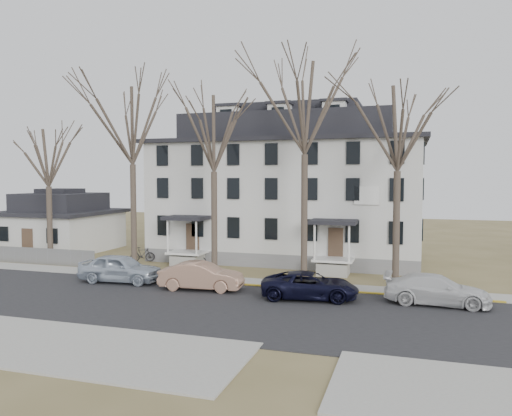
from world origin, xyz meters
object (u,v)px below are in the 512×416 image
(small_house, at_px, (61,225))
(tree_center, at_px, (305,100))
(car_white, at_px, (437,290))
(bicycle_right, at_px, (143,255))
(boarding_house, at_px, (288,190))
(car_navy, at_px, (310,286))
(tree_mid_left, at_px, (214,128))
(car_tan, at_px, (201,277))
(tree_mid_right, at_px, (398,122))
(tree_far_left, at_px, (132,119))
(tree_bungalow, at_px, (48,154))
(bicycle_left, at_px, (196,259))
(car_silver, at_px, (120,269))

(small_house, height_order, tree_center, tree_center)
(car_white, bearing_deg, bicycle_right, 73.37)
(boarding_house, xyz_separation_m, car_navy, (4.31, -12.91, -4.68))
(car_white, bearing_deg, tree_mid_left, 75.13)
(boarding_house, relative_size, bicycle_right, 11.41)
(car_tan, bearing_deg, tree_mid_left, 7.38)
(boarding_house, bearing_deg, tree_center, -69.80)
(tree_center, bearing_deg, boarding_house, 110.20)
(small_house, distance_m, tree_center, 25.41)
(car_white, bearing_deg, tree_center, 63.71)
(tree_mid_right, bearing_deg, small_house, 167.73)
(tree_far_left, relative_size, car_white, 2.69)
(tree_bungalow, height_order, car_tan, tree_bungalow)
(tree_bungalow, xyz_separation_m, car_white, (26.61, -4.03, -7.38))
(bicycle_left, xyz_separation_m, bicycle_right, (-4.31, -0.14, 0.10))
(tree_center, xyz_separation_m, tree_mid_right, (5.50, 0.00, -1.48))
(tree_bungalow, height_order, bicycle_left, tree_bungalow)
(tree_bungalow, bearing_deg, car_navy, -13.18)
(boarding_house, bearing_deg, bicycle_left, -136.93)
(small_house, height_order, car_tan, small_house)
(tree_mid_left, height_order, bicycle_right, tree_mid_left)
(small_house, relative_size, bicycle_right, 4.77)
(small_house, relative_size, tree_bungalow, 0.81)
(tree_mid_left, xyz_separation_m, car_navy, (7.31, -4.76, -8.90))
(car_navy, xyz_separation_m, bicycle_right, (-14.26, 7.51, -0.16))
(car_silver, xyz_separation_m, bicycle_right, (-2.48, 6.90, -0.31))
(tree_center, height_order, bicycle_left, tree_center)
(boarding_house, relative_size, car_tan, 4.40)
(boarding_house, height_order, bicycle_left, boarding_house)
(boarding_house, xyz_separation_m, tree_far_left, (-9.00, -8.15, 4.96))
(small_house, bearing_deg, tree_bungalow, -57.16)
(tree_bungalow, height_order, car_silver, tree_bungalow)
(tree_mid_left, height_order, car_navy, tree_mid_left)
(tree_far_left, bearing_deg, car_tan, -32.76)
(tree_far_left, bearing_deg, boarding_house, 42.18)
(tree_mid_left, xyz_separation_m, car_white, (13.61, -4.03, -8.86))
(boarding_house, xyz_separation_m, small_house, (-20.00, -1.96, -3.13))
(boarding_house, xyz_separation_m, tree_mid_left, (-3.00, -8.15, 4.22))
(small_house, relative_size, tree_mid_left, 0.68)
(car_silver, relative_size, car_white, 0.98)
(boarding_house, distance_m, tree_mid_right, 12.51)
(tree_mid_right, bearing_deg, car_tan, -156.61)
(small_house, relative_size, car_tan, 1.84)
(car_tan, relative_size, bicycle_right, 2.59)
(tree_bungalow, bearing_deg, small_house, 122.84)
(tree_center, xyz_separation_m, car_white, (7.61, -4.03, -10.34))
(boarding_house, bearing_deg, car_tan, -98.81)
(boarding_house, height_order, bicycle_right, boarding_house)
(tree_mid_right, distance_m, bicycle_left, 17.09)
(tree_bungalow, relative_size, car_silver, 2.15)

